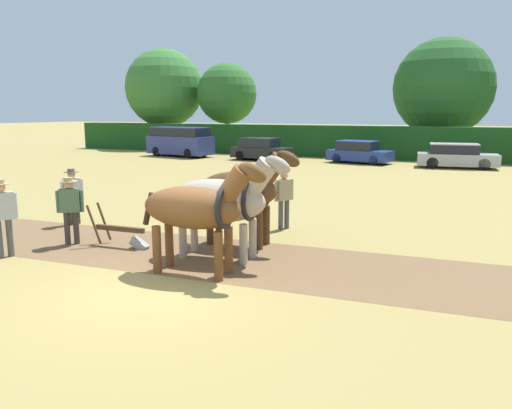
{
  "coord_description": "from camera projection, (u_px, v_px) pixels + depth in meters",
  "views": [
    {
      "loc": [
        5.45,
        -7.28,
        3.29
      ],
      "look_at": [
        0.54,
        3.36,
        1.1
      ],
      "focal_mm": 35.0,
      "sensor_mm": 36.0,
      "label": 1
    }
  ],
  "objects": [
    {
      "name": "ground_plane",
      "position": [
        155.0,
        290.0,
        9.35
      ],
      "size": [
        240.0,
        240.0,
        0.0
      ],
      "primitive_type": "plane",
      "color": "#998447"
    },
    {
      "name": "plowed_furrow_strip",
      "position": [
        84.0,
        242.0,
        12.73
      ],
      "size": [
        25.22,
        5.06,
        0.01
      ],
      "primitive_type": "cube",
      "rotation": [
        0.0,
        0.0,
        0.07
      ],
      "color": "brown",
      "rests_on": "ground"
    },
    {
      "name": "hedgerow",
      "position": [
        400.0,
        143.0,
        34.34
      ],
      "size": [
        55.45,
        1.36,
        2.29
      ],
      "primitive_type": "cube",
      "color": "#194719",
      "rests_on": "ground"
    },
    {
      "name": "tree_far_left",
      "position": [
        164.0,
        88.0,
        45.28
      ],
      "size": [
        7.02,
        7.02,
        8.88
      ],
      "color": "brown",
      "rests_on": "ground"
    },
    {
      "name": "tree_left",
      "position": [
        227.0,
        94.0,
        43.13
      ],
      "size": [
        5.17,
        5.17,
        7.39
      ],
      "color": "#423323",
      "rests_on": "ground"
    },
    {
      "name": "tree_center_left",
      "position": [
        443.0,
        88.0,
        36.98
      ],
      "size": [
        7.27,
        7.27,
        8.65
      ],
      "color": "#423323",
      "rests_on": "ground"
    },
    {
      "name": "draft_horse_lead_left",
      "position": [
        197.0,
        208.0,
        10.02
      ],
      "size": [
        2.82,
        1.06,
        2.42
      ],
      "rotation": [
        0.0,
        0.0,
        0.07
      ],
      "color": "brown",
      "rests_on": "ground"
    },
    {
      "name": "draft_horse_lead_right",
      "position": [
        222.0,
        200.0,
        11.15
      ],
      "size": [
        3.01,
        1.18,
        2.45
      ],
      "rotation": [
        0.0,
        0.0,
        0.07
      ],
      "color": "#B2A38E",
      "rests_on": "ground"
    },
    {
      "name": "draft_horse_trail_left",
      "position": [
        242.0,
        190.0,
        12.26
      ],
      "size": [
        2.74,
        1.09,
        2.47
      ],
      "rotation": [
        0.0,
        0.0,
        0.07
      ],
      "color": "#513319",
      "rests_on": "ground"
    },
    {
      "name": "plow",
      "position": [
        124.0,
        234.0,
        12.25
      ],
      "size": [
        1.62,
        0.49,
        1.13
      ],
      "rotation": [
        0.0,
        0.0,
        0.07
      ],
      "color": "#4C331E",
      "rests_on": "ground"
    },
    {
      "name": "farmer_at_plow",
      "position": [
        70.0,
        205.0,
        12.4
      ],
      "size": [
        0.56,
        0.44,
        1.69
      ],
      "rotation": [
        0.0,
        0.0,
        -0.96
      ],
      "color": "#38332D",
      "rests_on": "ground"
    },
    {
      "name": "farmer_beside_team",
      "position": [
        284.0,
        196.0,
        14.02
      ],
      "size": [
        0.41,
        0.59,
        1.65
      ],
      "rotation": [
        0.0,
        0.0,
        -0.5
      ],
      "color": "#4C4C4C",
      "rests_on": "ground"
    },
    {
      "name": "farmer_onlooker_left",
      "position": [
        2.0,
        212.0,
        11.25
      ],
      "size": [
        0.45,
        0.66,
        1.8
      ],
      "rotation": [
        0.0,
        0.0,
        -0.35
      ],
      "color": "#4C4C4C",
      "rests_on": "ground"
    },
    {
      "name": "farmer_onlooker_right",
      "position": [
        72.0,
        192.0,
        14.63
      ],
      "size": [
        0.42,
        0.56,
        1.65
      ],
      "rotation": [
        0.0,
        0.0,
        -0.57
      ],
      "color": "#38332D",
      "rests_on": "ground"
    },
    {
      "name": "parked_van",
      "position": [
        180.0,
        141.0,
        36.87
      ],
      "size": [
        5.38,
        2.78,
        2.15
      ],
      "rotation": [
        0.0,
        0.0,
        -0.17
      ],
      "color": "navy",
      "rests_on": "ground"
    },
    {
      "name": "parked_car_left",
      "position": [
        261.0,
        149.0,
        34.13
      ],
      "size": [
        4.19,
        2.14,
        1.51
      ],
      "rotation": [
        0.0,
        0.0,
        -0.08
      ],
      "color": "black",
      "rests_on": "ground"
    },
    {
      "name": "parked_car_center_left",
      "position": [
        359.0,
        152.0,
        32.16
      ],
      "size": [
        4.27,
        2.44,
        1.44
      ],
      "rotation": [
        0.0,
        0.0,
        -0.18
      ],
      "color": "navy",
      "rests_on": "ground"
    },
    {
      "name": "parked_car_center",
      "position": [
        456.0,
        156.0,
        29.37
      ],
      "size": [
        4.67,
        2.26,
        1.44
      ],
      "rotation": [
        0.0,
        0.0,
        0.12
      ],
      "color": "#A8A8B2",
      "rests_on": "ground"
    }
  ]
}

